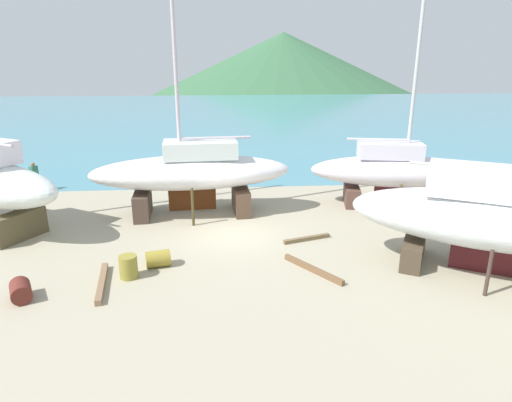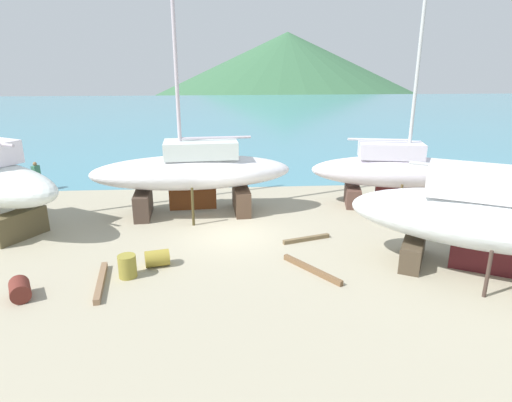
# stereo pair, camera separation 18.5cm
# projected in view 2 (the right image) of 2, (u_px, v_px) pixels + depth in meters

# --- Properties ---
(ground_plane) EXTENTS (39.59, 39.59, 0.00)m
(ground_plane) POSITION_uv_depth(u_px,v_px,m) (233.00, 262.00, 16.40)
(ground_plane) COLOR #A89F86
(sea_water) EXTENTS (147.98, 66.67, 0.01)m
(sea_water) POSITION_uv_depth(u_px,v_px,m) (226.00, 116.00, 57.43)
(sea_water) COLOR teal
(sea_water) RESTS_ON ground
(headland_hill) EXTENTS (122.92, 122.92, 27.83)m
(headland_hill) POSITION_uv_depth(u_px,v_px,m) (287.00, 84.00, 125.69)
(headland_hill) COLOR #386743
(headland_hill) RESTS_ON ground
(sailboat_small_center) EXTENTS (9.79, 7.28, 16.82)m
(sailboat_small_center) POSITION_uv_depth(u_px,v_px,m) (490.00, 218.00, 14.93)
(sailboat_small_center) COLOR #48351F
(sailboat_small_center) RESTS_ON ground
(sailboat_far_slipway) EXTENTS (9.53, 3.52, 15.12)m
(sailboat_far_slipway) POSITION_uv_depth(u_px,v_px,m) (192.00, 171.00, 20.88)
(sailboat_far_slipway) COLOR #48372D
(sailboat_far_slipway) RESTS_ON ground
(sailboat_mid_port) EXTENTS (8.80, 3.85, 13.21)m
(sailboat_mid_port) POSITION_uv_depth(u_px,v_px,m) (397.00, 171.00, 22.04)
(sailboat_mid_port) COLOR brown
(sailboat_mid_port) RESTS_ON ground
(worker) EXTENTS (0.37, 0.50, 1.66)m
(worker) POSITION_uv_depth(u_px,v_px,m) (37.00, 176.00, 24.98)
(worker) COLOR maroon
(worker) RESTS_ON ground
(barrel_rust_far) EXTENTS (0.74, 0.74, 0.80)m
(barrel_rust_far) POSITION_uv_depth(u_px,v_px,m) (127.00, 266.00, 15.18)
(barrel_rust_far) COLOR olive
(barrel_rust_far) RESTS_ON ground
(barrel_blue_faded) EXTENTS (0.94, 1.07, 0.61)m
(barrel_blue_faded) POSITION_uv_depth(u_px,v_px,m) (20.00, 289.00, 13.85)
(barrel_blue_faded) COLOR maroon
(barrel_blue_faded) RESTS_ON ground
(barrel_by_slipway) EXTENTS (0.97, 0.78, 0.60)m
(barrel_by_slipway) POSITION_uv_depth(u_px,v_px,m) (157.00, 258.00, 16.02)
(barrel_by_slipway) COLOR olive
(barrel_by_slipway) RESTS_ON ground
(timber_short_skew) EXTENTS (0.60, 2.69, 0.20)m
(timber_short_skew) POSITION_uv_depth(u_px,v_px,m) (101.00, 282.00, 14.74)
(timber_short_skew) COLOR #826347
(timber_short_skew) RESTS_ON ground
(timber_plank_far) EXTENTS (1.70, 2.31, 0.19)m
(timber_plank_far) POSITION_uv_depth(u_px,v_px,m) (312.00, 269.00, 15.62)
(timber_plank_far) COLOR brown
(timber_plank_far) RESTS_ON ground
(timber_long_aft) EXTENTS (2.03, 0.79, 0.16)m
(timber_long_aft) POSITION_uv_depth(u_px,v_px,m) (306.00, 239.00, 18.29)
(timber_long_aft) COLOR brown
(timber_long_aft) RESTS_ON ground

